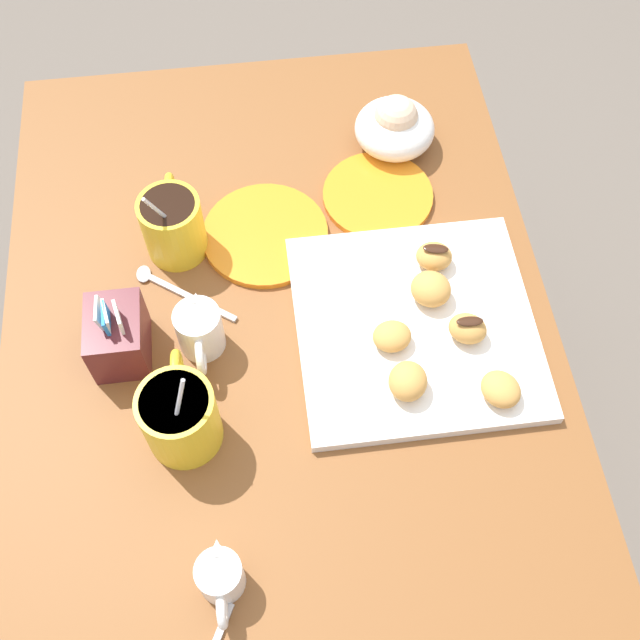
% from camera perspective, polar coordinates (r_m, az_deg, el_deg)
% --- Properties ---
extents(ground_plane, '(8.00, 8.00, 0.00)m').
position_cam_1_polar(ground_plane, '(1.71, -1.87, -12.44)').
color(ground_plane, '#665B51').
extents(dining_table, '(1.01, 0.73, 0.72)m').
position_cam_1_polar(dining_table, '(1.17, -2.66, -3.69)').
color(dining_table, brown).
rests_on(dining_table, ground_plane).
extents(pastry_plate_square, '(0.31, 0.31, 0.02)m').
position_cam_1_polar(pastry_plate_square, '(1.05, 6.90, -0.43)').
color(pastry_plate_square, white).
rests_on(pastry_plate_square, dining_table).
extents(coffee_mug_yellow_left, '(0.13, 0.09, 0.15)m').
position_cam_1_polar(coffee_mug_yellow_left, '(0.94, -10.13, -6.83)').
color(coffee_mug_yellow_left, yellow).
rests_on(coffee_mug_yellow_left, dining_table).
extents(coffee_mug_yellow_right, '(0.13, 0.08, 0.15)m').
position_cam_1_polar(coffee_mug_yellow_right, '(1.09, -10.63, 6.88)').
color(coffee_mug_yellow_right, yellow).
rests_on(coffee_mug_yellow_right, dining_table).
extents(cream_pitcher_white, '(0.10, 0.06, 0.07)m').
position_cam_1_polar(cream_pitcher_white, '(1.01, -8.73, -0.70)').
color(cream_pitcher_white, white).
rests_on(cream_pitcher_white, dining_table).
extents(sugar_caddy, '(0.09, 0.07, 0.11)m').
position_cam_1_polar(sugar_caddy, '(1.02, -14.44, -1.12)').
color(sugar_caddy, '#561E23').
rests_on(sugar_caddy, dining_table).
extents(ice_cream_bowl, '(0.12, 0.12, 0.09)m').
position_cam_1_polar(ice_cream_bowl, '(1.22, 5.44, 13.81)').
color(ice_cream_bowl, white).
rests_on(ice_cream_bowl, dining_table).
extents(chocolate_sauce_pitcher, '(0.09, 0.05, 0.06)m').
position_cam_1_polar(chocolate_sauce_pitcher, '(0.90, -7.25, -17.98)').
color(chocolate_sauce_pitcher, white).
rests_on(chocolate_sauce_pitcher, dining_table).
extents(saucer_orange_left, '(0.16, 0.16, 0.01)m').
position_cam_1_polar(saucer_orange_left, '(1.17, 4.20, 8.98)').
color(saucer_orange_left, orange).
rests_on(saucer_orange_left, dining_table).
extents(saucer_orange_right, '(0.18, 0.18, 0.01)m').
position_cam_1_polar(saucer_orange_right, '(1.13, -3.99, 6.20)').
color(saucer_orange_right, orange).
rests_on(saucer_orange_right, dining_table).
extents(loose_spoon_near_saucer, '(0.11, 0.13, 0.01)m').
position_cam_1_polar(loose_spoon_near_saucer, '(1.09, -10.63, 2.26)').
color(loose_spoon_near_saucer, silver).
rests_on(loose_spoon_near_saucer, dining_table).
extents(beignet_0, '(0.07, 0.07, 0.03)m').
position_cam_1_polar(beignet_0, '(1.00, 12.96, -4.91)').
color(beignet_0, '#D19347').
rests_on(beignet_0, pastry_plate_square).
extents(beignet_1, '(0.06, 0.06, 0.03)m').
position_cam_1_polar(beignet_1, '(1.02, 10.64, -0.62)').
color(beignet_1, '#D19347').
rests_on(beignet_1, pastry_plate_square).
extents(chocolate_drizzle_1, '(0.02, 0.04, 0.00)m').
position_cam_1_polar(chocolate_drizzle_1, '(1.01, 10.81, -0.10)').
color(chocolate_drizzle_1, '#381E11').
rests_on(chocolate_drizzle_1, beignet_1).
extents(beignet_2, '(0.05, 0.05, 0.03)m').
position_cam_1_polar(beignet_2, '(1.01, 5.24, -1.18)').
color(beignet_2, '#D19347').
rests_on(beignet_2, pastry_plate_square).
extents(beignet_3, '(0.05, 0.06, 0.03)m').
position_cam_1_polar(beignet_3, '(1.08, 8.26, 4.59)').
color(beignet_3, '#D19347').
rests_on(beignet_3, pastry_plate_square).
extents(chocolate_drizzle_3, '(0.02, 0.04, 0.00)m').
position_cam_1_polar(chocolate_drizzle_3, '(1.06, 8.38, 5.14)').
color(chocolate_drizzle_3, '#381E11').
rests_on(chocolate_drizzle_3, beignet_3).
extents(beignet_4, '(0.06, 0.06, 0.04)m').
position_cam_1_polar(beignet_4, '(0.98, 6.38, -4.43)').
color(beignet_4, '#D19347').
rests_on(beignet_4, pastry_plate_square).
extents(beignet_5, '(0.07, 0.07, 0.04)m').
position_cam_1_polar(beignet_5, '(1.05, 8.03, 2.25)').
color(beignet_5, '#D19347').
rests_on(beignet_5, pastry_plate_square).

